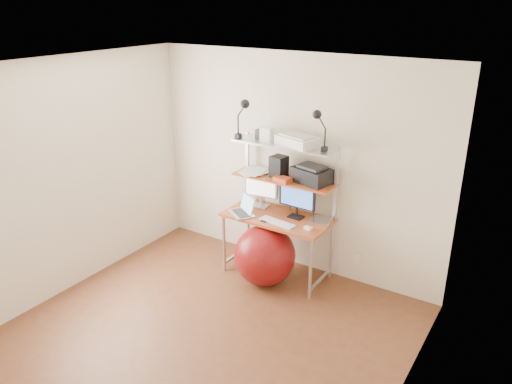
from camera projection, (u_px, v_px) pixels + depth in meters
room at (194, 220)px, 4.26m from camera, size 3.60×3.60×3.60m
computer_desk at (281, 196)px, 5.55m from camera, size 1.20×0.60×1.57m
wall_outlet at (358, 258)px, 5.58m from camera, size 0.08×0.01×0.12m
monitor_silver at (261, 187)px, 5.76m from camera, size 0.41×0.16×0.45m
monitor_black at (297, 198)px, 5.48m from camera, size 0.45×0.13×0.45m
laptop at (244, 210)px, 5.62m from camera, size 0.39×0.38×0.27m
keyboard at (277, 222)px, 5.41m from camera, size 0.44×0.18×0.01m
mouse at (308, 228)px, 5.26m from camera, size 0.10×0.08×0.02m
mac_mini at (321, 221)px, 5.41m from camera, size 0.24×0.24×0.04m
phone at (266, 220)px, 5.47m from camera, size 0.07×0.13×0.01m
printer at (312, 175)px, 5.37m from camera, size 0.46×0.36×0.19m
nas_cube at (279, 167)px, 5.53m from camera, size 0.18×0.18×0.24m
red_box at (283, 179)px, 5.42m from camera, size 0.20×0.15×0.05m
scanner at (298, 140)px, 5.29m from camera, size 0.50×0.39×0.11m
box_white at (267, 134)px, 5.46m from camera, size 0.13×0.11×0.15m
box_grey at (262, 134)px, 5.55m from camera, size 0.11×0.11×0.10m
clip_lamp_left at (244, 110)px, 5.41m from camera, size 0.18×0.10×0.45m
clip_lamp_right at (319, 121)px, 5.02m from camera, size 0.17×0.09×0.42m
exercise_ball at (265, 255)px, 5.55m from camera, size 0.69×0.69×0.69m
paper_stack at (255, 171)px, 5.71m from camera, size 0.35×0.41×0.02m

